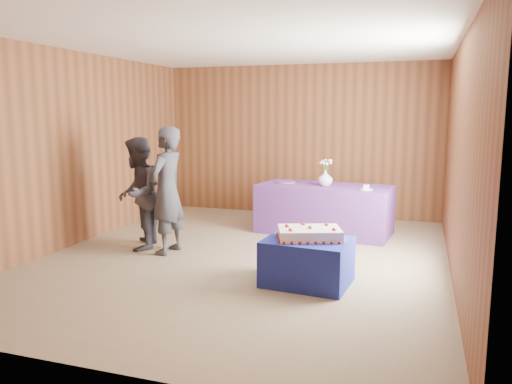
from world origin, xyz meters
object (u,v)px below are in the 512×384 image
at_px(cake_table, 307,262).
at_px(sheet_cake, 309,234).
at_px(vase, 325,178).
at_px(guest_left, 167,191).
at_px(guest_right, 138,194).
at_px(serving_table, 324,209).

relative_size(cake_table, sheet_cake, 1.12).
xyz_separation_m(vase, guest_left, (-1.78, -1.71, -0.03)).
bearing_deg(vase, guest_right, -144.04).
xyz_separation_m(sheet_cake, guest_left, (-2.04, 0.60, 0.28)).
height_order(serving_table, guest_right, guest_right).
distance_m(sheet_cake, guest_right, 2.62).
bearing_deg(serving_table, guest_left, -129.25).
bearing_deg(guest_left, cake_table, 78.09).
relative_size(serving_table, sheet_cake, 2.48).
distance_m(serving_table, guest_right, 2.83).
xyz_separation_m(cake_table, guest_right, (-2.51, 0.69, 0.52)).
height_order(sheet_cake, vase, vase).
distance_m(cake_table, guest_right, 2.65).
distance_m(sheet_cake, guest_left, 2.15).
xyz_separation_m(serving_table, vase, (0.01, -0.04, 0.49)).
height_order(serving_table, sheet_cake, serving_table).
relative_size(sheet_cake, vase, 3.42).
height_order(cake_table, sheet_cake, sheet_cake).
bearing_deg(serving_table, cake_table, -77.52).
relative_size(cake_table, guest_right, 0.59).
height_order(vase, guest_right, guest_right).
height_order(guest_left, guest_right, guest_left).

